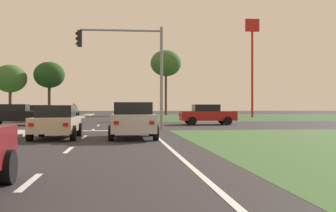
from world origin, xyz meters
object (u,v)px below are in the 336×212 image
at_px(car_grey_fourth, 41,113).
at_px(treeline_fourth, 49,75).
at_px(car_teal_near, 71,110).
at_px(pedestrian_at_median, 74,109).
at_px(treeline_third, 10,79).
at_px(car_red_eighth, 207,114).
at_px(treeline_fifth, 166,63).
at_px(car_silver_sixth, 133,120).
at_px(car_black_seventh, 15,115).
at_px(car_blue_second, 56,112).
at_px(car_beige_third, 56,121).
at_px(fastfood_pole_sign, 252,46).
at_px(traffic_signal_near_right, 132,59).

distance_m(car_grey_fourth, treeline_fourth, 27.81).
bearing_deg(car_grey_fourth, car_teal_near, -89.81).
height_order(pedestrian_at_median, treeline_third, treeline_third).
xyz_separation_m(car_teal_near, car_red_eighth, (14.19, -33.16, -0.00)).
distance_m(car_teal_near, treeline_fourth, 6.72).
bearing_deg(treeline_fifth, car_teal_near, -170.08).
bearing_deg(car_teal_near, treeline_fifth, -170.08).
bearing_deg(treeline_fifth, treeline_third, -176.25).
bearing_deg(car_silver_sixth, car_black_seventh, 121.01).
bearing_deg(car_silver_sixth, car_blue_second, 104.17).
distance_m(car_teal_near, car_beige_third, 47.07).
xyz_separation_m(car_beige_third, car_black_seventh, (-5.08, 13.92, 0.05)).
bearing_deg(car_beige_third, car_silver_sixth, -2.37).
bearing_deg(pedestrian_at_median, car_black_seventh, 77.21).
bearing_deg(pedestrian_at_median, car_blue_second, -62.95).
distance_m(car_silver_sixth, fastfood_pole_sign, 39.06).
distance_m(car_teal_near, car_black_seventh, 32.92).
xyz_separation_m(traffic_signal_near_right, pedestrian_at_median, (-5.57, 20.47, -3.12)).
bearing_deg(treeline_third, pedestrian_at_median, -60.88).
relative_size(car_teal_near, car_blue_second, 1.00).
relative_size(car_beige_third, treeline_third, 0.55).
bearing_deg(car_red_eighth, treeline_fourth, -153.16).
distance_m(car_teal_near, car_blue_second, 14.80).
xyz_separation_m(car_grey_fourth, pedestrian_at_median, (2.49, 5.14, 0.35)).
relative_size(car_red_eighth, treeline_fourth, 0.52).
xyz_separation_m(car_beige_third, fastfood_pole_sign, (19.50, 34.46, 8.35)).
height_order(car_grey_fourth, car_silver_sixth, car_silver_sixth).
bearing_deg(traffic_signal_near_right, car_grey_fourth, 117.73).
height_order(car_teal_near, car_silver_sixth, car_silver_sixth).
bearing_deg(fastfood_pole_sign, pedestrian_at_median, -160.48).
relative_size(car_grey_fourth, fastfood_pole_sign, 0.36).
relative_size(pedestrian_at_median, treeline_third, 0.22).
distance_m(fastfood_pole_sign, treeline_fourth, 31.29).
bearing_deg(car_red_eighth, car_beige_third, -34.82).
distance_m(traffic_signal_near_right, treeline_fourth, 43.99).
bearing_deg(car_teal_near, car_blue_second, 89.72).
height_order(car_teal_near, pedestrian_at_median, pedestrian_at_median).
distance_m(car_red_eighth, fastfood_pole_sign, 24.51).
relative_size(car_blue_second, treeline_fifth, 0.42).
height_order(car_red_eighth, treeline_third, treeline_third).
distance_m(car_grey_fourth, treeline_fifth, 32.18).
distance_m(car_grey_fourth, fastfood_pole_sign, 28.53).
relative_size(car_black_seventh, fastfood_pole_sign, 0.37).
distance_m(car_beige_third, car_grey_fourth, 22.14).
xyz_separation_m(car_blue_second, treeline_fourth, (-3.45, 16.65, 5.43)).
distance_m(car_teal_near, traffic_signal_near_right, 41.47).
height_order(car_silver_sixth, pedestrian_at_median, pedestrian_at_median).
distance_m(pedestrian_at_median, treeline_fifth, 26.56).
bearing_deg(car_teal_near, pedestrian_at_median, 97.33).
distance_m(pedestrian_at_median, treeline_third, 24.48).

